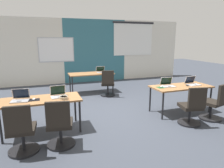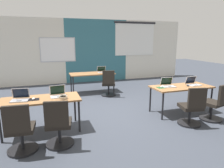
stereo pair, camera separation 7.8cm
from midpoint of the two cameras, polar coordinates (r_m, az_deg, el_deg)
name	(u,v)px [view 2 (the right image)]	position (r m, az deg, el deg)	size (l,w,h in m)	color
ground_plane	(111,112)	(5.44, 0.19, -8.01)	(24.00, 24.00, 0.00)	#383D47
back_wall_assembly	(82,51)	(9.19, -8.24, 9.33)	(10.00, 0.27, 2.80)	silver
desk_near_left	(41,101)	(4.40, -19.23, -4.71)	(1.60, 0.70, 0.72)	olive
desk_near_right	(181,88)	(5.57, 19.61, -1.19)	(1.60, 0.70, 0.72)	olive
desk_far_center	(92,75)	(7.32, -5.41, 2.67)	(1.60, 0.70, 0.72)	olive
laptop_near_right_inner	(168,85)	(5.41, 16.12, -0.15)	(0.36, 0.34, 0.23)	#B7B7BC
mousepad_near_right_inner	(161,88)	(5.24, 14.37, -0.99)	(0.22, 0.19, 0.00)	#23512D
mouse_near_right_inner	(161,87)	(5.23, 14.38, -0.79)	(0.08, 0.11, 0.03)	#B2B2B7
chair_near_right_inner	(192,110)	(4.87, 22.29, -6.81)	(0.52, 0.58, 0.92)	black
laptop_far_right	(102,71)	(7.45, -2.60, 3.73)	(0.34, 0.33, 0.22)	#9E9EA3
chair_far_right	(109,85)	(6.84, -0.67, -0.40)	(0.55, 0.60, 0.92)	black
laptop_near_right_end	(193,83)	(5.80, 22.57, 0.21)	(0.34, 0.32, 0.23)	#B7B7BC
mouse_near_right_end	(188,86)	(5.60, 21.27, -0.42)	(0.08, 0.11, 0.03)	black
chair_near_right_end	(215,106)	(5.39, 27.73, -5.50)	(0.54, 0.59, 0.92)	black
laptop_near_left_end	(20,98)	(4.41, -24.40, -3.64)	(0.36, 0.33, 0.23)	#9E9EA3
mousepad_near_left_end	(34,100)	(4.36, -21.06, -4.17)	(0.22, 0.19, 0.00)	black
mouse_near_left_end	(34,99)	(4.36, -21.08, -3.93)	(0.08, 0.11, 0.03)	silver
chair_near_left_end	(20,133)	(3.79, -24.21, -12.60)	(0.52, 0.55, 0.92)	black
laptop_near_left_inner	(58,94)	(4.43, -14.66, -2.84)	(0.35, 0.30, 0.23)	#B7B7BC
chair_near_left_inner	(59,127)	(3.78, -14.43, -11.90)	(0.52, 0.57, 0.92)	black
snack_bowl	(63,97)	(4.22, -13.29, -3.71)	(0.18, 0.18, 0.06)	tan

